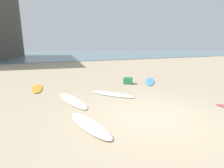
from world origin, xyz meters
TOP-DOWN VIEW (x-y plane):
  - ground_plane at (0.00, 0.00)m, footprint 120.00×120.00m
  - ocean_water at (0.00, 39.41)m, footprint 120.00×40.00m
  - surfboard_0 at (-2.00, 2.55)m, footprint 1.07×2.58m
  - surfboard_1 at (-0.11, 2.71)m, footprint 1.78×2.02m
  - surfboard_2 at (3.17, 4.40)m, footprint 1.86×2.26m
  - surfboard_3 at (-3.33, 5.31)m, footprint 0.59×2.08m
  - surfboard_4 at (-1.96, 0.16)m, footprint 1.03×2.16m
  - beach_cooler at (1.64, 4.45)m, footprint 0.66×0.65m

SIDE VIEW (x-z plane):
  - ground_plane at x=0.00m, z-range 0.00..0.00m
  - surfboard_2 at x=3.17m, z-range 0.00..0.06m
  - surfboard_3 at x=-3.33m, z-range 0.00..0.07m
  - surfboard_1 at x=-0.11m, z-range 0.00..0.07m
  - ocean_water at x=0.00m, z-range 0.00..0.08m
  - surfboard_0 at x=-2.00m, z-range 0.00..0.08m
  - surfboard_4 at x=-1.96m, z-range 0.00..0.09m
  - beach_cooler at x=1.64m, z-range 0.00..0.37m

